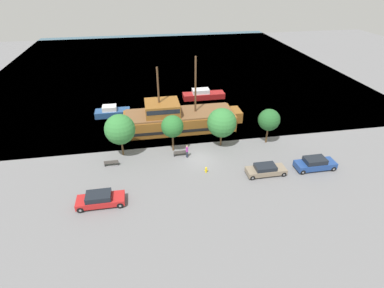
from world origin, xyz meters
TOP-DOWN VIEW (x-y plane):
  - ground_plane at (0.00, 0.00)m, footprint 160.00×160.00m
  - water_surface at (0.00, 44.00)m, footprint 80.00×80.00m
  - pirate_ship at (-1.70, 9.15)m, footprint 18.06×5.55m
  - moored_boat_dockside at (-11.98, 15.46)m, footprint 5.68×2.22m
  - moored_boat_outer at (4.62, 20.43)m, footprint 7.85×2.32m
  - parked_car_curb_front at (7.12, -4.58)m, footprint 4.77×1.84m
  - parked_car_curb_mid at (-12.04, -6.69)m, footprint 4.95×1.99m
  - parked_car_curb_rear at (13.54, -4.56)m, footprint 4.95×1.93m
  - fire_hydrant at (0.14, -2.99)m, footprint 0.42×0.25m
  - bench_promenade_east at (-11.32, 0.47)m, footprint 1.74×0.45m
  - bench_promenade_west at (-2.40, 1.26)m, footprint 1.84×0.45m
  - pedestrian_walking_near at (-1.62, 0.77)m, footprint 0.32×0.32m
  - tree_row_east at (-9.93, 2.76)m, footprint 3.91×3.91m
  - tree_row_mideast at (-3.22, 2.78)m, footprint 2.95×2.95m
  - tree_row_midwest at (3.52, 3.01)m, footprint 3.99×3.99m
  - tree_row_west at (10.12, 2.64)m, footprint 3.00×3.00m

SIDE VIEW (x-z plane):
  - ground_plane at x=0.00m, z-range 0.00..0.00m
  - water_surface at x=0.00m, z-range 0.00..0.00m
  - fire_hydrant at x=0.14m, z-range 0.03..0.79m
  - bench_promenade_east at x=-11.32m, z-range 0.01..0.86m
  - bench_promenade_west at x=-2.40m, z-range 0.02..0.87m
  - parked_car_curb_front at x=7.12m, z-range 0.00..1.31m
  - moored_boat_dockside at x=-11.98m, z-range -0.21..1.60m
  - moored_boat_outer at x=4.62m, z-range -0.22..1.63m
  - parked_car_curb_mid at x=-12.04m, z-range 0.00..1.47m
  - parked_car_curb_rear at x=13.54m, z-range -0.01..1.56m
  - pedestrian_walking_near at x=-1.62m, z-range 0.02..1.80m
  - pirate_ship at x=-1.70m, z-range -3.85..7.15m
  - tree_row_midwest at x=3.52m, z-range 0.76..6.27m
  - tree_row_west at x=10.12m, z-range 1.02..6.10m
  - tree_row_mideast at x=-3.22m, z-range 1.09..6.26m
  - tree_row_east at x=-9.93m, z-range 0.95..6.79m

